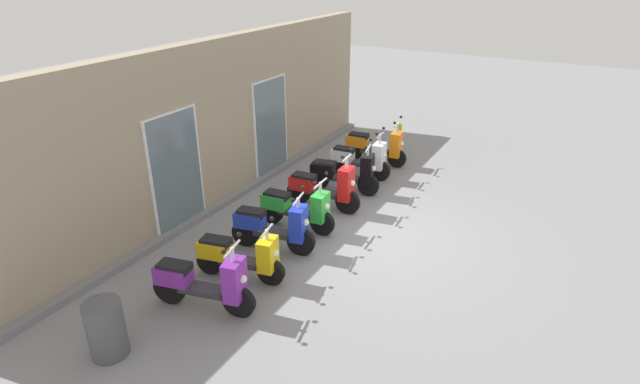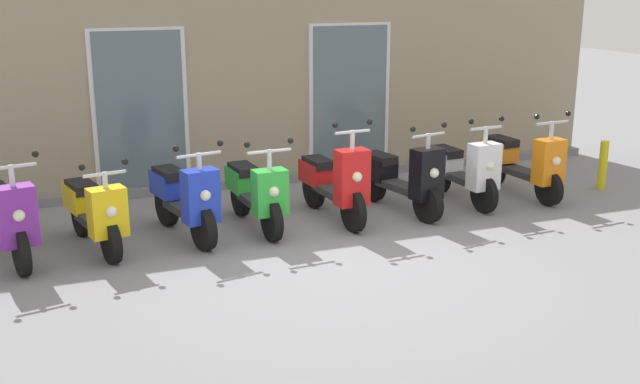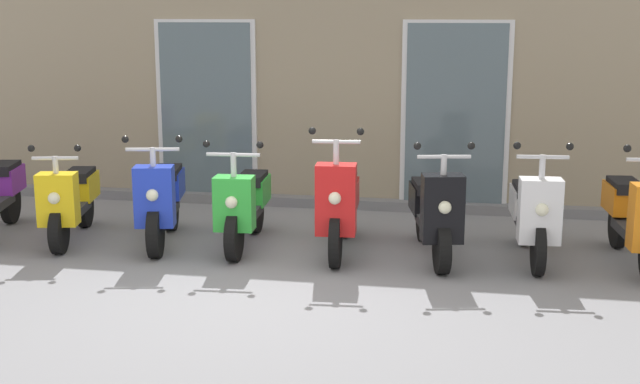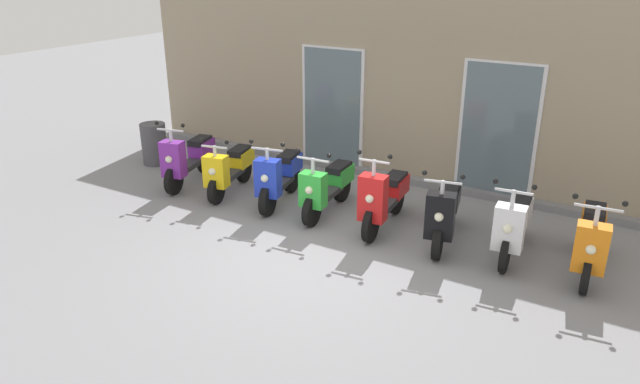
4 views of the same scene
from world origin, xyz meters
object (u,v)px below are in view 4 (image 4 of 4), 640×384
at_px(scooter_yellow, 230,168).
at_px(scooter_black, 444,212).
at_px(scooter_orange, 591,239).
at_px(scooter_white, 514,224).
at_px(scooter_green, 328,186).
at_px(trash_bin, 154,144).
at_px(scooter_blue, 279,176).
at_px(scooter_red, 384,197).
at_px(scooter_purple, 188,158).

xyz_separation_m(scooter_yellow, scooter_black, (3.82, 0.03, 0.02)).
bearing_deg(scooter_black, scooter_orange, 2.56).
relative_size(scooter_black, scooter_white, 1.05).
height_order(scooter_green, trash_bin, scooter_green).
distance_m(scooter_green, trash_bin, 4.15).
bearing_deg(scooter_black, scooter_blue, -179.79).
bearing_deg(scooter_black, scooter_green, 178.36).
bearing_deg(scooter_white, trash_bin, 177.16).
xyz_separation_m(scooter_black, scooter_orange, (1.91, 0.09, 0.03)).
bearing_deg(scooter_white, scooter_blue, -178.74).
height_order(scooter_red, scooter_orange, scooter_red).
xyz_separation_m(scooter_blue, scooter_white, (3.76, 0.08, -0.00)).
xyz_separation_m(scooter_purple, scooter_red, (3.79, 0.07, 0.00)).
xyz_separation_m(scooter_yellow, scooter_red, (2.89, 0.03, 0.05)).
bearing_deg(scooter_red, scooter_green, 176.76).
distance_m(scooter_blue, scooter_black, 2.81).
distance_m(scooter_red, scooter_orange, 2.85).
height_order(scooter_black, scooter_white, scooter_white).
distance_m(scooter_blue, scooter_green, 0.88).
distance_m(scooter_purple, scooter_red, 3.79).
distance_m(scooter_purple, scooter_blue, 1.91).
bearing_deg(scooter_purple, scooter_blue, 1.95).
distance_m(scooter_purple, scooter_orange, 6.64).
height_order(scooter_blue, scooter_orange, scooter_orange).
bearing_deg(scooter_green, trash_bin, 174.94).
distance_m(scooter_blue, scooter_red, 1.88).
height_order(scooter_green, scooter_red, scooter_red).
xyz_separation_m(scooter_purple, scooter_yellow, (0.90, 0.04, -0.05)).
xyz_separation_m(scooter_green, scooter_red, (1.00, -0.06, 0.04)).
bearing_deg(scooter_purple, scooter_orange, 1.39).
bearing_deg(scooter_white, scooter_red, -177.76).
distance_m(scooter_yellow, scooter_blue, 1.01).
xyz_separation_m(scooter_green, scooter_white, (2.89, 0.02, 0.02)).
bearing_deg(scooter_yellow, scooter_orange, 1.19).
height_order(scooter_purple, scooter_yellow, scooter_purple).
bearing_deg(scooter_purple, scooter_yellow, 2.68).
bearing_deg(scooter_black, scooter_red, -179.91).
xyz_separation_m(scooter_green, trash_bin, (-4.13, 0.37, -0.04)).
bearing_deg(scooter_purple, scooter_black, 0.92).
distance_m(scooter_purple, trash_bin, 1.44).
height_order(scooter_yellow, trash_bin, scooter_yellow).
height_order(scooter_yellow, scooter_red, scooter_red).
relative_size(scooter_purple, scooter_yellow, 1.07).
bearing_deg(scooter_white, scooter_purple, -178.51).
relative_size(scooter_white, scooter_orange, 0.94).
height_order(scooter_yellow, scooter_white, scooter_white).
bearing_deg(scooter_black, scooter_white, 4.35).
bearing_deg(scooter_orange, scooter_red, -178.25).
height_order(scooter_red, scooter_black, scooter_red).
height_order(scooter_black, trash_bin, scooter_black).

